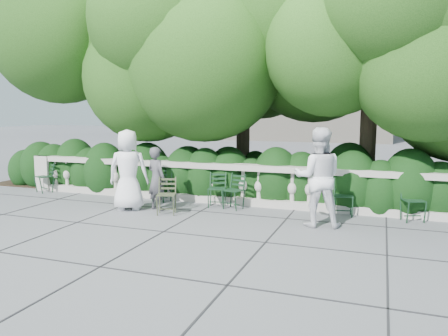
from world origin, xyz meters
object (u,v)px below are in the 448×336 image
(chair_weathered, at_px, (166,216))
(chair_a, at_px, (40,193))
(chair_d, at_px, (343,217))
(person_casual_man, at_px, (318,177))
(person_businessman, at_px, (128,170))
(chair_e, at_px, (230,210))
(person_woman_grey, at_px, (157,179))
(chair_b, at_px, (158,202))
(chair_f, at_px, (415,223))
(chair_c, at_px, (216,208))

(chair_weathered, bearing_deg, chair_a, 146.96)
(chair_d, xyz_separation_m, person_casual_man, (-0.44, -0.87, 0.99))
(chair_d, relative_size, person_businessman, 0.45)
(chair_a, height_order, person_casual_man, person_casual_man)
(chair_e, distance_m, person_woman_grey, 1.84)
(chair_b, distance_m, chair_weathered, 1.45)
(chair_d, bearing_deg, person_businessman, -178.50)
(chair_e, relative_size, person_businessman, 0.45)
(chair_e, distance_m, person_casual_man, 2.41)
(person_businessman, bearing_deg, person_casual_man, 161.89)
(chair_b, distance_m, person_woman_grey, 1.10)
(chair_f, xyz_separation_m, chair_weathered, (-5.11, -1.20, 0.00))
(chair_f, distance_m, person_woman_grey, 5.67)
(chair_d, bearing_deg, chair_a, 170.67)
(chair_weathered, relative_size, person_businessman, 0.45)
(chair_d, xyz_separation_m, person_woman_grey, (-4.14, -0.73, 0.74))
(chair_b, bearing_deg, chair_e, 5.50)
(person_woman_grey, height_order, person_casual_man, person_casual_man)
(chair_c, distance_m, person_woman_grey, 1.56)
(person_woman_grey, bearing_deg, person_casual_man, -158.84)
(chair_b, bearing_deg, chair_weathered, -43.70)
(chair_a, distance_m, chair_d, 8.23)
(chair_a, distance_m, person_woman_grey, 4.21)
(chair_d, height_order, chair_e, same)
(person_casual_man, bearing_deg, chair_f, -165.25)
(chair_b, bearing_deg, chair_d, 11.19)
(chair_f, height_order, person_businessman, person_businessman)
(chair_b, bearing_deg, person_casual_man, -0.84)
(chair_d, relative_size, chair_e, 1.00)
(chair_b, xyz_separation_m, chair_f, (5.94, 0.01, 0.00))
(chair_e, bearing_deg, person_casual_man, -1.73)
(chair_a, height_order, chair_c, same)
(chair_d, height_order, person_businessman, person_businessman)
(chair_b, xyz_separation_m, chair_weathered, (0.83, -1.19, 0.00))
(chair_a, height_order, chair_b, same)
(chair_b, height_order, person_casual_man, person_casual_man)
(chair_d, relative_size, chair_f, 1.00)
(chair_a, xyz_separation_m, chair_weathered, (4.55, -1.16, 0.00))
(chair_a, xyz_separation_m, chair_e, (5.69, -0.17, 0.00))
(chair_d, relative_size, person_woman_grey, 0.57)
(chair_a, relative_size, chair_f, 1.00)
(chair_b, height_order, person_woman_grey, person_woman_grey)
(chair_weathered, bearing_deg, person_casual_man, -13.14)
(chair_weathered, height_order, person_casual_man, person_casual_man)
(chair_d, distance_m, chair_f, 1.43)
(chair_f, bearing_deg, person_businessman, 166.73)
(chair_b, relative_size, chair_e, 1.00)
(chair_f, relative_size, person_casual_man, 0.43)
(person_businessman, bearing_deg, chair_c, -175.34)
(chair_a, xyz_separation_m, person_casual_man, (7.78, -0.85, 0.99))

